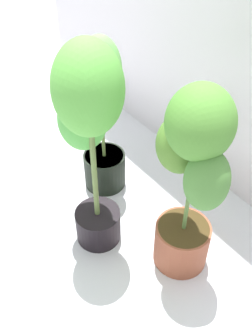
{
  "coord_description": "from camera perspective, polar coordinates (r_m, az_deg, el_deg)",
  "views": [
    {
      "loc": [
        0.97,
        -0.45,
        1.47
      ],
      "look_at": [
        -0.01,
        0.28,
        0.36
      ],
      "focal_mm": 41.92,
      "sensor_mm": 36.0,
      "label": 1
    }
  ],
  "objects": [
    {
      "name": "potted_plant_center",
      "position": [
        1.45,
        -5.42,
        6.12
      ],
      "size": [
        0.39,
        0.36,
        0.96
      ],
      "color": "black",
      "rests_on": "ground"
    },
    {
      "name": "potted_plant_back_left",
      "position": [
        1.83,
        -3.58,
        7.86
      ],
      "size": [
        0.27,
        0.26,
        0.82
      ],
      "color": "black",
      "rests_on": "ground"
    },
    {
      "name": "ground_plane",
      "position": [
        1.82,
        -7.12,
        -12.11
      ],
      "size": [
        8.0,
        8.0,
        0.0
      ],
      "primitive_type": "plane",
      "color": "silver",
      "rests_on": "ground"
    },
    {
      "name": "potted_plant_back_right",
      "position": [
        1.43,
        9.42,
        -1.17
      ],
      "size": [
        0.4,
        0.33,
        0.87
      ],
      "color": "#974E34",
      "rests_on": "ground"
    }
  ]
}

